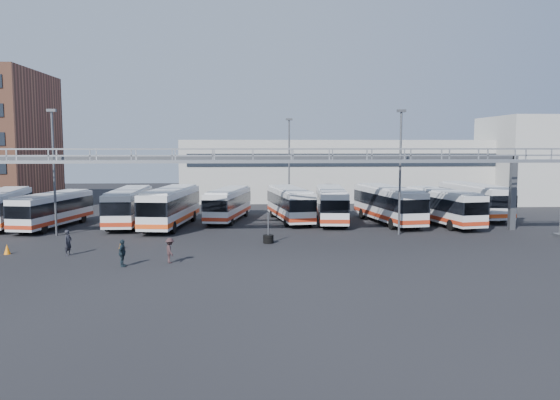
{
  "coord_description": "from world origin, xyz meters",
  "views": [
    {
      "loc": [
        -0.25,
        -36.82,
        7.33
      ],
      "look_at": [
        2.13,
        6.0,
        3.02
      ],
      "focal_mm": 35.0,
      "sensor_mm": 36.0,
      "label": 1
    }
  ],
  "objects": [
    {
      "name": "bus_7",
      "position": [
        12.72,
        13.4,
        1.92
      ],
      "size": [
        4.39,
        11.71,
        3.48
      ],
      "rotation": [
        0.0,
        0.0,
        0.16
      ],
      "color": "silver",
      "rests_on": "ground"
    },
    {
      "name": "warehouse",
      "position": [
        12.0,
        38.0,
        4.0
      ],
      "size": [
        42.0,
        14.0,
        8.0
      ],
      "primitive_type": "cube",
      "color": "#9E9E99",
      "rests_on": "ground"
    },
    {
      "name": "bus_6",
      "position": [
        7.48,
        14.35,
        1.83
      ],
      "size": [
        3.5,
        11.07,
        3.31
      ],
      "rotation": [
        0.0,
        0.0,
        -0.09
      ],
      "color": "silver",
      "rests_on": "ground"
    },
    {
      "name": "bus_5",
      "position": [
        3.59,
        15.3,
        1.79
      ],
      "size": [
        4.02,
        10.92,
        3.24
      ],
      "rotation": [
        0.0,
        0.0,
        0.15
      ],
      "color": "silver",
      "rests_on": "ground"
    },
    {
      "name": "gantry",
      "position": [
        0.0,
        5.87,
        5.51
      ],
      "size": [
        51.4,
        5.15,
        7.1
      ],
      "color": "#919499",
      "rests_on": "ground"
    },
    {
      "name": "light_pole_mid",
      "position": [
        12.0,
        7.0,
        5.73
      ],
      "size": [
        0.7,
        0.35,
        10.21
      ],
      "color": "#4C4F54",
      "rests_on": "ground"
    },
    {
      "name": "bus_4",
      "position": [
        -2.36,
        16.14,
        1.72
      ],
      "size": [
        4.38,
        10.53,
        3.12
      ],
      "rotation": [
        0.0,
        0.0,
        -0.2
      ],
      "color": "silver",
      "rests_on": "ground"
    },
    {
      "name": "building_right",
      "position": [
        38.0,
        32.0,
        5.5
      ],
      "size": [
        14.0,
        12.0,
        11.0
      ],
      "primitive_type": "cube",
      "color": "#B2B2AD",
      "rests_on": "ground"
    },
    {
      "name": "bus_8",
      "position": [
        17.44,
        12.26,
        1.81
      ],
      "size": [
        4.53,
        11.08,
        3.28
      ],
      "rotation": [
        0.0,
        0.0,
        0.19
      ],
      "color": "silver",
      "rests_on": "ground"
    },
    {
      "name": "bus_2",
      "position": [
        -11.33,
        13.51,
        1.86
      ],
      "size": [
        2.76,
        11.1,
        3.36
      ],
      "rotation": [
        0.0,
        0.0,
        0.02
      ],
      "color": "silver",
      "rests_on": "ground"
    },
    {
      "name": "bus_0",
      "position": [
        -22.47,
        13.32,
        1.83
      ],
      "size": [
        4.11,
        11.15,
        3.31
      ],
      "rotation": [
        0.0,
        0.0,
        0.15
      ],
      "color": "silver",
      "rests_on": "ground"
    },
    {
      "name": "pedestrian_d",
      "position": [
        -7.98,
        -3.85,
        0.83
      ],
      "size": [
        0.53,
        1.02,
        1.66
      ],
      "primitive_type": "imported",
      "rotation": [
        0.0,
        0.0,
        1.44
      ],
      "color": "#1C2A33",
      "rests_on": "ground"
    },
    {
      "name": "cone_right",
      "position": [
        -9.41,
        2.08,
        0.31
      ],
      "size": [
        0.45,
        0.45,
        0.62
      ],
      "primitive_type": "cone",
      "rotation": [
        0.0,
        0.0,
        0.17
      ],
      "color": "orange",
      "rests_on": "ground"
    },
    {
      "name": "cone_left",
      "position": [
        -16.65,
        0.43,
        0.34
      ],
      "size": [
        0.53,
        0.53,
        0.68
      ],
      "primitive_type": "cone",
      "rotation": [
        0.0,
        0.0,
        -0.28
      ],
      "color": "orange",
      "rests_on": "ground"
    },
    {
      "name": "bus_3",
      "position": [
        -7.35,
        12.21,
        1.94
      ],
      "size": [
        4.1,
        11.79,
        3.51
      ],
      "rotation": [
        0.0,
        0.0,
        -0.13
      ],
      "color": "silver",
      "rests_on": "ground"
    },
    {
      "name": "bus_1",
      "position": [
        -17.74,
        12.28,
        1.73
      ],
      "size": [
        4.35,
        10.54,
        3.12
      ],
      "rotation": [
        0.0,
        0.0,
        -0.2
      ],
      "color": "silver",
      "rests_on": "ground"
    },
    {
      "name": "pedestrian_a",
      "position": [
        -12.38,
        -0.21,
        0.86
      ],
      "size": [
        0.6,
        0.73,
        1.72
      ],
      "primitive_type": "imported",
      "rotation": [
        0.0,
        0.0,
        1.22
      ],
      "color": "black",
      "rests_on": "ground"
    },
    {
      "name": "tire_stack",
      "position": [
        1.11,
        3.62,
        0.38
      ],
      "size": [
        0.79,
        0.79,
        2.27
      ],
      "color": "black",
      "rests_on": "ground"
    },
    {
      "name": "light_pole_back",
      "position": [
        4.0,
        22.0,
        5.73
      ],
      "size": [
        0.7,
        0.35,
        10.21
      ],
      "color": "#4C4F54",
      "rests_on": "ground"
    },
    {
      "name": "ground",
      "position": [
        0.0,
        0.0,
        0.0
      ],
      "size": [
        140.0,
        140.0,
        0.0
      ],
      "primitive_type": "plane",
      "color": "black",
      "rests_on": "ground"
    },
    {
      "name": "pedestrian_c",
      "position": [
        -5.26,
        -2.93,
        0.79
      ],
      "size": [
        0.9,
        1.16,
        1.58
      ],
      "primitive_type": "imported",
      "rotation": [
        0.0,
        0.0,
        1.93
      ],
      "color": "#312022",
      "rests_on": "ground"
    },
    {
      "name": "bus_9",
      "position": [
        22.5,
        17.07,
        1.89
      ],
      "size": [
        3.54,
        11.43,
        3.42
      ],
      "rotation": [
        0.0,
        0.0,
        0.08
      ],
      "color": "silver",
      "rests_on": "ground"
    },
    {
      "name": "light_pole_left",
      "position": [
        -16.0,
        8.0,
        5.73
      ],
      "size": [
        0.7,
        0.35,
        10.21
      ],
      "color": "#4C4F54",
      "rests_on": "ground"
    }
  ]
}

